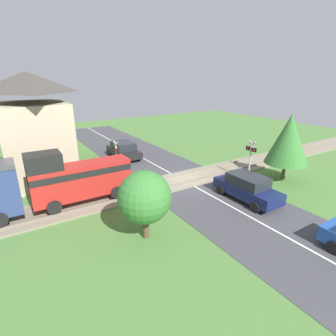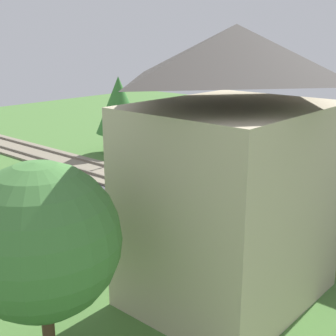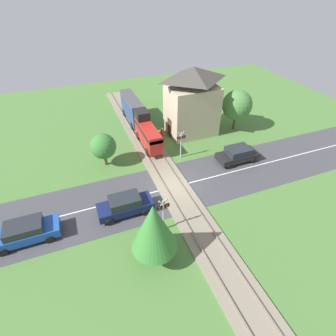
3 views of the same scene
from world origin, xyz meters
TOP-DOWN VIEW (x-y plane):
  - ground_plane at (0.00, 0.00)m, footprint 60.00×60.00m
  - road_surface at (0.00, 0.00)m, footprint 48.00×6.40m
  - track_bed at (0.00, 0.00)m, footprint 2.80×48.00m
  - train at (0.00, 10.49)m, footprint 1.58×11.98m
  - car_near_crossing at (-4.60, -1.44)m, footprint 4.22×1.81m
  - car_far_side at (7.41, 1.44)m, footprint 4.12×2.01m
  - car_behind_queue at (-11.62, -1.44)m, footprint 4.46×1.93m
  - crossing_signal_west_approach at (-2.43, -4.04)m, footprint 0.90×0.18m
  - crossing_signal_east_approach at (2.43, 4.04)m, footprint 0.90×0.18m
  - station_building at (5.64, 8.56)m, footprint 5.63×4.56m
  - pedestrian_by_station at (1.88, 7.86)m, footprint 0.38×0.38m
  - tree_by_station at (10.75, 7.29)m, footprint 3.40×3.40m
  - tree_roadside_hedge at (-4.84, 5.58)m, footprint 2.42×2.42m
  - tree_beyond_track at (-3.80, -6.13)m, footprint 2.90×2.90m

SIDE VIEW (x-z plane):
  - ground_plane at x=0.00m, z-range 0.00..0.00m
  - road_surface at x=0.00m, z-range 0.00..0.02m
  - track_bed at x=0.00m, z-range -0.05..0.19m
  - pedestrian_by_station at x=1.88m, z-range -0.07..1.48m
  - car_far_side at x=7.41m, z-range 0.03..1.54m
  - car_behind_queue at x=-11.62m, z-range 0.04..1.56m
  - car_near_crossing at x=-4.60m, z-range 0.03..1.61m
  - train at x=0.00m, z-range 0.27..3.45m
  - crossing_signal_west_approach at x=-2.43m, z-range 0.42..3.37m
  - crossing_signal_east_approach at x=2.43m, z-range 0.42..3.37m
  - tree_roadside_hedge at x=-4.84m, z-range 0.42..3.70m
  - tree_by_station at x=10.75m, z-range 0.66..5.40m
  - tree_beyond_track at x=-3.80m, z-range 0.65..5.44m
  - station_building at x=5.64m, z-range -0.10..7.35m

